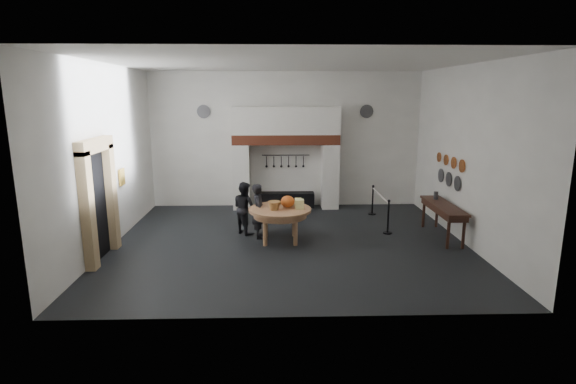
{
  "coord_description": "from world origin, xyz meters",
  "views": [
    {
      "loc": [
        -0.37,
        -11.1,
        3.77
      ],
      "look_at": [
        -0.04,
        -0.07,
        1.35
      ],
      "focal_mm": 28.0,
      "sensor_mm": 36.0,
      "label": 1
    }
  ],
  "objects_px": {
    "visitor_near": "(259,211)",
    "visitor_far": "(245,208)",
    "iron_range": "(286,200)",
    "barrier_post_near": "(388,218)",
    "barrier_post_far": "(373,201)",
    "side_table": "(443,206)",
    "work_table": "(280,210)"
  },
  "relations": [
    {
      "from": "iron_range",
      "to": "side_table",
      "type": "relative_size",
      "value": 0.86
    },
    {
      "from": "iron_range",
      "to": "barrier_post_near",
      "type": "height_order",
      "value": "barrier_post_near"
    },
    {
      "from": "iron_range",
      "to": "work_table",
      "type": "relative_size",
      "value": 1.17
    },
    {
      "from": "side_table",
      "to": "work_table",
      "type": "bearing_deg",
      "value": -177.61
    },
    {
      "from": "iron_range",
      "to": "visitor_far",
      "type": "bearing_deg",
      "value": -112.58
    },
    {
      "from": "work_table",
      "to": "iron_range",
      "type": "bearing_deg",
      "value": 86.16
    },
    {
      "from": "iron_range",
      "to": "work_table",
      "type": "height_order",
      "value": "work_table"
    },
    {
      "from": "work_table",
      "to": "visitor_near",
      "type": "relative_size",
      "value": 1.1
    },
    {
      "from": "work_table",
      "to": "visitor_near",
      "type": "bearing_deg",
      "value": 152.91
    },
    {
      "from": "iron_range",
      "to": "visitor_near",
      "type": "relative_size",
      "value": 1.3
    },
    {
      "from": "barrier_post_near",
      "to": "barrier_post_far",
      "type": "height_order",
      "value": "same"
    },
    {
      "from": "visitor_near",
      "to": "barrier_post_far",
      "type": "distance_m",
      "value": 4.2
    },
    {
      "from": "iron_range",
      "to": "barrier_post_far",
      "type": "bearing_deg",
      "value": -20.89
    },
    {
      "from": "visitor_far",
      "to": "side_table",
      "type": "distance_m",
      "value": 5.33
    },
    {
      "from": "work_table",
      "to": "barrier_post_near",
      "type": "xyz_separation_m",
      "value": [
        2.97,
        0.54,
        -0.39
      ]
    },
    {
      "from": "iron_range",
      "to": "visitor_near",
      "type": "height_order",
      "value": "visitor_near"
    },
    {
      "from": "iron_range",
      "to": "barrier_post_far",
      "type": "xyz_separation_m",
      "value": [
        2.73,
        -1.04,
        0.2
      ]
    },
    {
      "from": "barrier_post_far",
      "to": "barrier_post_near",
      "type": "bearing_deg",
      "value": -90.0
    },
    {
      "from": "work_table",
      "to": "visitor_near",
      "type": "xyz_separation_m",
      "value": [
        -0.56,
        0.29,
        -0.11
      ]
    },
    {
      "from": "work_table",
      "to": "barrier_post_far",
      "type": "xyz_separation_m",
      "value": [
        2.97,
        2.54,
        -0.39
      ]
    },
    {
      "from": "iron_range",
      "to": "side_table",
      "type": "distance_m",
      "value": 5.37
    },
    {
      "from": "visitor_near",
      "to": "barrier_post_near",
      "type": "height_order",
      "value": "visitor_near"
    },
    {
      "from": "visitor_near",
      "to": "barrier_post_far",
      "type": "height_order",
      "value": "visitor_near"
    },
    {
      "from": "iron_range",
      "to": "visitor_far",
      "type": "relative_size",
      "value": 1.32
    },
    {
      "from": "barrier_post_near",
      "to": "visitor_far",
      "type": "bearing_deg",
      "value": 177.87
    },
    {
      "from": "barrier_post_near",
      "to": "barrier_post_far",
      "type": "bearing_deg",
      "value": 90.0
    },
    {
      "from": "work_table",
      "to": "visitor_far",
      "type": "relative_size",
      "value": 1.13
    },
    {
      "from": "visitor_far",
      "to": "visitor_near",
      "type": "bearing_deg",
      "value": -175.24
    },
    {
      "from": "barrier_post_near",
      "to": "barrier_post_far",
      "type": "relative_size",
      "value": 1.0
    },
    {
      "from": "visitor_near",
      "to": "visitor_far",
      "type": "distance_m",
      "value": 0.57
    },
    {
      "from": "visitor_far",
      "to": "iron_range",
      "type": "bearing_deg",
      "value": -62.82
    },
    {
      "from": "visitor_far",
      "to": "barrier_post_far",
      "type": "height_order",
      "value": "visitor_far"
    }
  ]
}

